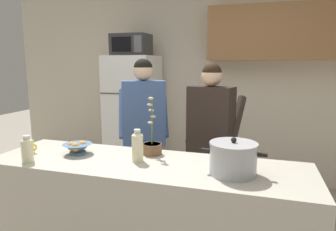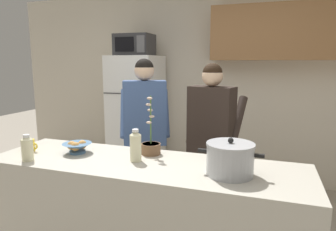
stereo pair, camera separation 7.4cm
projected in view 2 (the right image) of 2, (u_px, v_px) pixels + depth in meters
name	position (u px, v px, depth m)	size (l,w,h in m)	color
back_wall_unit	(225.00, 76.00, 4.09)	(6.00, 0.48, 2.60)	beige
kitchen_island	(144.00, 221.00, 2.24)	(2.32, 0.68, 0.92)	#BCB7A8
refrigerator	(137.00, 119.00, 4.18)	(0.64, 0.68, 1.72)	white
microwave	(135.00, 45.00, 3.99)	(0.48, 0.37, 0.28)	#2D2D30
person_near_pot	(145.00, 121.00, 3.04)	(0.61, 0.56, 1.67)	#726656
person_by_sink	(211.00, 130.00, 2.80)	(0.57, 0.50, 1.62)	#726656
cooking_pot	(230.00, 159.00, 1.90)	(0.42, 0.30, 0.24)	#ADAFB5
coffee_mug	(29.00, 145.00, 2.43)	(0.13, 0.09, 0.10)	yellow
bread_bowl	(77.00, 147.00, 2.37)	(0.23, 0.23, 0.10)	#4C7299
bottle_near_edge	(136.00, 146.00, 2.17)	(0.08, 0.08, 0.24)	beige
bottle_mid_counter	(27.00, 148.00, 2.19)	(0.08, 0.08, 0.19)	beige
potted_orchid	(151.00, 146.00, 2.34)	(0.15, 0.15, 0.46)	brown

